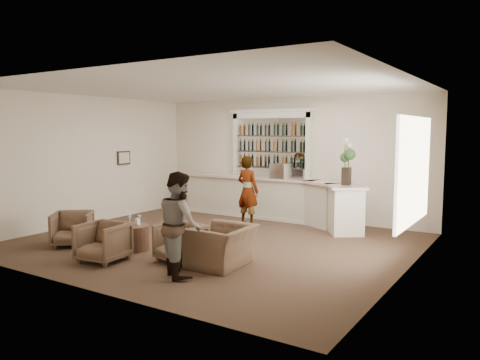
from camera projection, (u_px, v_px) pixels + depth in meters
name	position (u px, v px, depth m)	size (l,w,h in m)	color
ground	(214.00, 242.00, 10.10)	(8.00, 8.00, 0.00)	#4D3526
room_shell	(238.00, 134.00, 10.37)	(8.04, 7.02, 3.32)	beige
bar_counter	(274.00, 199.00, 12.64)	(5.72, 1.80, 1.14)	white
back_bar_alcove	(271.00, 144.00, 13.02)	(2.64, 0.25, 3.00)	white
cocktail_table	(134.00, 238.00, 9.46)	(0.64, 0.64, 0.50)	#4C2E21
sommelier	(248.00, 191.00, 11.87)	(0.65, 0.42, 1.78)	gray
guest	(180.00, 224.00, 7.71)	(0.85, 0.66, 1.74)	gray
armchair_left	(72.00, 229.00, 9.79)	(0.77, 0.79, 0.72)	brown
armchair_center	(103.00, 242.00, 8.60)	(0.78, 0.80, 0.73)	brown
armchair_right	(180.00, 243.00, 8.59)	(0.75, 0.77, 0.70)	brown
armchair_far	(221.00, 246.00, 8.30)	(1.11, 0.97, 0.72)	brown
espresso_machine	(280.00, 171.00, 12.38)	(0.45, 0.38, 0.40)	silver
flower_vase	(347.00, 159.00, 10.91)	(0.29, 0.29, 1.09)	black
wine_glass_bar_left	(239.00, 172.00, 13.26)	(0.07, 0.07, 0.21)	white
wine_glass_bar_right	(248.00, 173.00, 12.97)	(0.07, 0.07, 0.21)	white
wine_glass_tbl_a	(130.00, 219.00, 9.51)	(0.07, 0.07, 0.21)	white
wine_glass_tbl_b	(140.00, 220.00, 9.43)	(0.07, 0.07, 0.21)	white
wine_glass_tbl_c	(130.00, 222.00, 9.29)	(0.07, 0.07, 0.21)	white
napkin_holder	(137.00, 221.00, 9.55)	(0.08, 0.08, 0.12)	white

